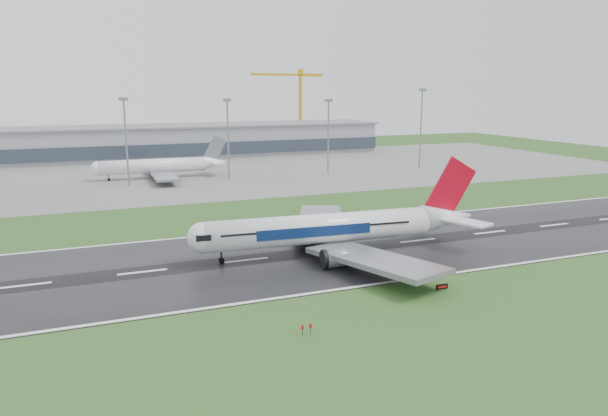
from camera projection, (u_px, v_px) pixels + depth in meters
name	position (u px, v px, depth m)	size (l,w,h in m)	color
ground	(246.00, 261.00, 110.69)	(520.00, 520.00, 0.00)	#274C1C
runway	(246.00, 260.00, 110.68)	(400.00, 45.00, 0.10)	black
apron	(162.00, 174.00, 224.40)	(400.00, 130.00, 0.08)	slate
terminal	(145.00, 142.00, 277.43)	(240.00, 36.00, 15.00)	gray
main_airliner	(340.00, 209.00, 113.97)	(62.17, 59.20, 18.35)	silver
parked_airliner	(158.00, 158.00, 211.98)	(51.94, 48.36, 15.22)	white
tower_crane	(300.00, 109.00, 319.93)	(45.14, 2.46, 44.54)	#CC9412
runway_sign	(442.00, 287.00, 94.35)	(2.30, 0.26, 1.04)	black
floodmast_2	(126.00, 144.00, 193.28)	(0.64, 0.64, 29.61)	gray
floodmast_3	(228.00, 141.00, 206.33)	(0.64, 0.64, 29.05)	gray
floodmast_4	(328.00, 138.00, 220.98)	(0.64, 0.64, 28.66)	gray
floodmast_5	(421.00, 130.00, 236.01)	(0.64, 0.64, 32.66)	gray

